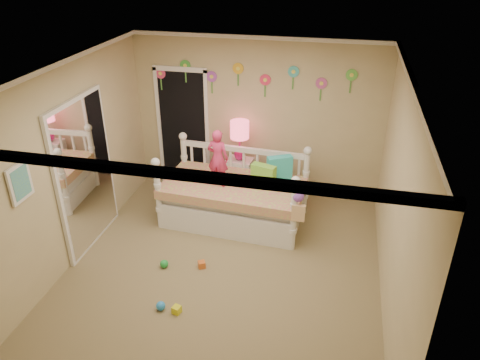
% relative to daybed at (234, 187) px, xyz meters
% --- Properties ---
extents(floor, '(4.00, 4.50, 0.01)m').
position_rel_daybed_xyz_m(floor, '(0.14, -1.25, -0.57)').
color(floor, '#7F684C').
rests_on(floor, ground).
extents(ceiling, '(4.00, 4.50, 0.01)m').
position_rel_daybed_xyz_m(ceiling, '(0.14, -1.25, 2.03)').
color(ceiling, white).
rests_on(ceiling, floor).
extents(back_wall, '(4.00, 0.01, 2.60)m').
position_rel_daybed_xyz_m(back_wall, '(0.14, 1.00, 0.73)').
color(back_wall, tan).
rests_on(back_wall, floor).
extents(left_wall, '(0.01, 4.50, 2.60)m').
position_rel_daybed_xyz_m(left_wall, '(-1.86, -1.25, 0.73)').
color(left_wall, tan).
rests_on(left_wall, floor).
extents(right_wall, '(0.01, 4.50, 2.60)m').
position_rel_daybed_xyz_m(right_wall, '(2.14, -1.25, 0.73)').
color(right_wall, tan).
rests_on(right_wall, floor).
extents(crown_molding, '(4.00, 4.50, 0.06)m').
position_rel_daybed_xyz_m(crown_molding, '(0.14, -1.25, 2.00)').
color(crown_molding, white).
rests_on(crown_molding, ceiling).
extents(daybed, '(2.18, 1.27, 1.15)m').
position_rel_daybed_xyz_m(daybed, '(0.00, 0.00, 0.00)').
color(daybed, white).
rests_on(daybed, floor).
extents(pillow_turquoise, '(0.39, 0.29, 0.37)m').
position_rel_daybed_xyz_m(pillow_turquoise, '(0.64, 0.27, 0.25)').
color(pillow_turquoise, '#27AAC7').
rests_on(pillow_turquoise, daybed).
extents(pillow_lime, '(0.38, 0.23, 0.34)m').
position_rel_daybed_xyz_m(pillow_lime, '(0.44, 0.00, 0.23)').
color(pillow_lime, '#79CA3D').
rests_on(pillow_lime, daybed).
extents(child, '(0.34, 0.24, 0.86)m').
position_rel_daybed_xyz_m(child, '(-0.21, -0.10, 0.50)').
color(child, '#D83165').
rests_on(child, daybed).
extents(nightstand, '(0.44, 0.35, 0.68)m').
position_rel_daybed_xyz_m(nightstand, '(-0.07, 0.72, -0.23)').
color(nightstand, white).
rests_on(nightstand, floor).
extents(table_lamp, '(0.30, 0.30, 0.66)m').
position_rel_daybed_xyz_m(table_lamp, '(-0.07, 0.72, 0.55)').
color(table_lamp, '#D41C82').
rests_on(table_lamp, nightstand).
extents(closet_doorway, '(0.90, 0.04, 2.07)m').
position_rel_daybed_xyz_m(closet_doorway, '(-1.11, 0.98, 0.46)').
color(closet_doorway, black).
rests_on(closet_doorway, back_wall).
extents(flower_decals, '(3.40, 0.02, 0.50)m').
position_rel_daybed_xyz_m(flower_decals, '(0.05, 0.99, 1.37)').
color(flower_decals, '#B2668C').
rests_on(flower_decals, back_wall).
extents(mirror_closet, '(0.07, 1.30, 2.10)m').
position_rel_daybed_xyz_m(mirror_closet, '(-1.82, -0.95, 0.48)').
color(mirror_closet, white).
rests_on(mirror_closet, left_wall).
extents(wall_picture, '(0.05, 0.34, 0.42)m').
position_rel_daybed_xyz_m(wall_picture, '(-1.83, -2.15, 0.98)').
color(wall_picture, white).
rests_on(wall_picture, left_wall).
extents(hanging_bag, '(0.20, 0.16, 0.36)m').
position_rel_daybed_xyz_m(hanging_bag, '(1.01, -0.57, 0.12)').
color(hanging_bag, beige).
rests_on(hanging_bag, daybed).
extents(toy_scatter, '(0.90, 1.36, 0.11)m').
position_rel_daybed_xyz_m(toy_scatter, '(-0.29, -1.88, -0.52)').
color(toy_scatter, '#996666').
rests_on(toy_scatter, floor).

